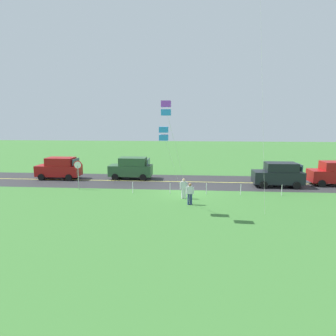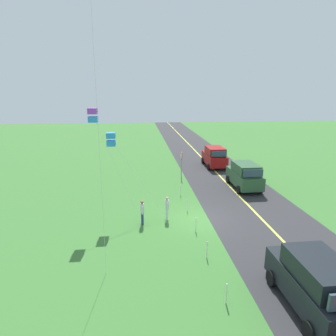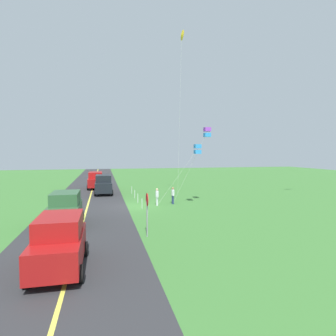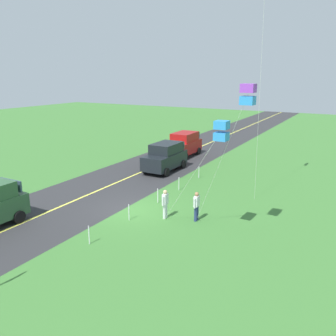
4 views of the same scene
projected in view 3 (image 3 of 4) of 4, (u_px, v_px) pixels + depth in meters
The scene contains 18 objects.
ground_plane at pixel (132, 207), 25.80m from camera, with size 120.00×120.00×0.10m, color #3D7533.
asphalt_road at pixel (87, 208), 24.90m from camera, with size 120.00×7.00×0.00m, color #2D2D30.
road_centre_stripe at pixel (87, 208), 24.90m from camera, with size 120.00×0.16×0.00m, color #E5E04C.
car_suv_foreground at pixel (65, 209), 18.99m from camera, with size 4.40×2.12×2.24m.
car_parked_west_near at pixel (103, 184), 33.36m from camera, with size 4.40×2.12×2.24m.
car_parked_east_near at pixel (59, 242), 11.90m from camera, with size 4.40×2.12×2.24m.
car_parked_west_far at pixel (96, 180), 38.42m from camera, with size 4.40×2.12×2.24m.
stop_sign at pixel (147, 206), 16.45m from camera, with size 0.76×0.08×2.56m.
person_adult_near at pixel (173, 195), 26.97m from camera, with size 0.58×0.22×1.60m.
person_adult_companion at pixel (157, 196), 26.13m from camera, with size 0.58×0.22×1.60m.
kite_red_low at pixel (207, 132), 25.86m from camera, with size 1.76×3.16×7.20m.
kite_blue_mid at pixel (197, 149), 25.48m from camera, with size 1.50×3.77×5.64m.
kite_green_far at pixel (182, 36), 30.02m from camera, with size 1.83×0.29×17.87m.
fence_post_0 at pixel (132, 190), 33.51m from camera, with size 0.05×0.05×0.90m, color silver.
fence_post_1 at pixel (135, 194), 30.32m from camera, with size 0.05×0.05×0.90m, color silver.
fence_post_2 at pixel (138, 198), 27.60m from camera, with size 0.05×0.05×0.90m, color silver.
fence_post_3 at pixel (142, 204), 24.66m from camera, with size 0.05×0.05×0.90m, color silver.
fence_post_4 at pixel (148, 211), 21.58m from camera, with size 0.05×0.05×0.90m, color silver.
Camera 3 is at (25.64, -2.56, 4.92)m, focal length 30.32 mm.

